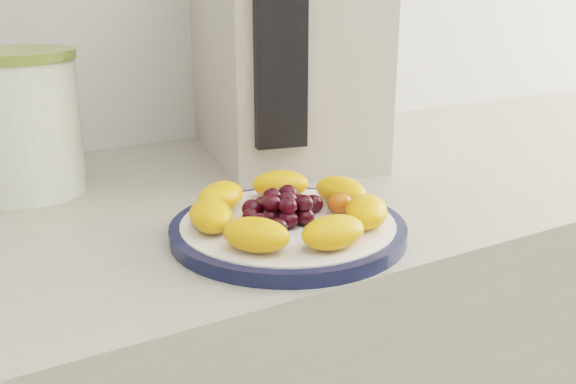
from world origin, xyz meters
TOP-DOWN VIEW (x-y plane):
  - plate_rim at (-0.01, 1.03)m, footprint 0.25×0.25m
  - plate_face at (-0.01, 1.03)m, footprint 0.23×0.23m
  - canister at (-0.22, 1.33)m, footprint 0.19×0.19m
  - canister_lid at (-0.22, 1.33)m, footprint 0.19×0.19m
  - appliance_body at (0.16, 1.33)m, footprint 0.28×0.35m
  - appliance_panel at (0.07, 1.18)m, footprint 0.07×0.04m
  - fruit_plate at (-0.01, 1.03)m, footprint 0.22×0.21m

SIDE VIEW (x-z plane):
  - plate_rim at x=-0.01m, z-range 0.90..0.91m
  - plate_face at x=-0.01m, z-range 0.90..0.92m
  - fruit_plate at x=-0.01m, z-range 0.92..0.95m
  - canister at x=-0.22m, z-range 0.90..1.07m
  - canister_lid at x=-0.22m, z-range 1.07..1.08m
  - appliance_body at x=0.16m, z-range 0.90..1.29m
  - appliance_panel at x=0.07m, z-range 0.96..1.24m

